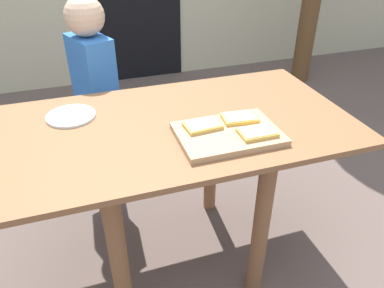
{
  "coord_description": "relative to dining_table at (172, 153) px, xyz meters",
  "views": [
    {
      "loc": [
        -0.3,
        -1.17,
        1.38
      ],
      "look_at": [
        0.08,
        0.0,
        0.6
      ],
      "focal_mm": 34.91,
      "sensor_mm": 36.0,
      "label": 1
    }
  ],
  "objects": [
    {
      "name": "plate_white_left",
      "position": [
        -0.35,
        0.17,
        0.14
      ],
      "size": [
        0.19,
        0.19,
        0.01
      ],
      "primitive_type": "cylinder",
      "color": "white",
      "rests_on": "dining_table"
    },
    {
      "name": "dining_table",
      "position": [
        0.0,
        0.0,
        0.0
      ],
      "size": [
        1.36,
        0.72,
        0.71
      ],
      "color": "brown",
      "rests_on": "ground"
    },
    {
      "name": "cutting_board",
      "position": [
        0.16,
        -0.15,
        0.14
      ],
      "size": [
        0.35,
        0.25,
        0.02
      ],
      "primitive_type": "cube",
      "color": "tan",
      "rests_on": "dining_table"
    },
    {
      "name": "pizza_slice_near_right",
      "position": [
        0.25,
        -0.2,
        0.16
      ],
      "size": [
        0.13,
        0.09,
        0.02
      ],
      "color": "gold",
      "rests_on": "cutting_board"
    },
    {
      "name": "ground_plane",
      "position": [
        0.0,
        0.0,
        -0.58
      ],
      "size": [
        16.0,
        16.0,
        0.0
      ],
      "primitive_type": "plane",
      "color": "brown"
    },
    {
      "name": "child_left",
      "position": [
        -0.23,
        0.59,
        0.04
      ],
      "size": [
        0.22,
        0.27,
        1.07
      ],
      "color": "#203C38",
      "rests_on": "ground"
    },
    {
      "name": "pizza_slice_far_left",
      "position": [
        0.09,
        -0.1,
        0.16
      ],
      "size": [
        0.13,
        0.1,
        0.02
      ],
      "color": "gold",
      "rests_on": "cutting_board"
    },
    {
      "name": "pizza_slice_far_right",
      "position": [
        0.24,
        -0.09,
        0.16
      ],
      "size": [
        0.13,
        0.1,
        0.02
      ],
      "color": "gold",
      "rests_on": "cutting_board"
    }
  ]
}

